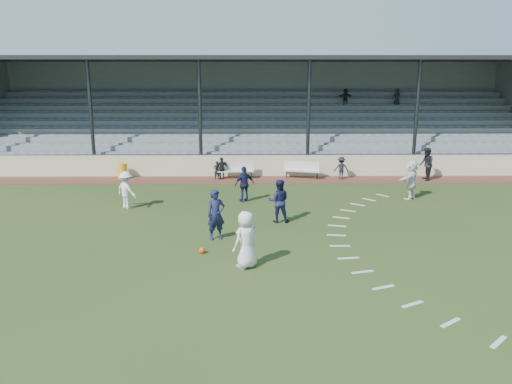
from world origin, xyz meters
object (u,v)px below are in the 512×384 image
player_white_lead (246,240)px  bench_right (302,168)px  official (426,164)px  player_navy_lead (216,215)px  bench_left (236,168)px  football (202,250)px  trash_bin (123,171)px

player_white_lead → bench_right: bearing=-144.6°
bench_right → official: official is taller
player_white_lead → player_navy_lead: player_navy_lead is taller
player_white_lead → official: bearing=-170.0°
bench_left → official: size_ratio=1.13×
player_navy_lead → bench_right: bearing=45.5°
football → player_navy_lead: (0.38, 1.42, 0.80)m
trash_bin → player_white_lead: player_white_lead is taller
bench_left → official: bearing=-5.8°
football → official: size_ratio=0.11×
bench_right → player_navy_lead: size_ratio=1.13×
bench_left → player_navy_lead: (-0.40, -10.09, 0.32)m
bench_left → player_navy_lead: 10.10m
bench_right → official: (6.66, -0.63, 0.33)m
football → player_white_lead: size_ratio=0.11×
trash_bin → football: bearing=-64.7°
bench_left → bench_right: (3.64, 0.04, 0.00)m
player_white_lead → bench_left: bearing=-128.5°
bench_left → bench_right: 3.64m
bench_left → trash_bin: size_ratio=2.40×
bench_left → player_white_lead: player_white_lead is taller
football → official: 15.58m
bench_right → official: size_ratio=1.14×
official → player_navy_lead: bearing=-43.0°
player_navy_lead → official: 14.31m
trash_bin → player_navy_lead: size_ratio=0.47×
football → player_white_lead: 2.04m
trash_bin → player_navy_lead: (5.84, -10.13, 0.46)m
player_white_lead → official: official is taller
trash_bin → player_navy_lead: player_navy_lead is taller
trash_bin → bench_right: bearing=-0.0°
bench_right → player_white_lead: 13.08m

